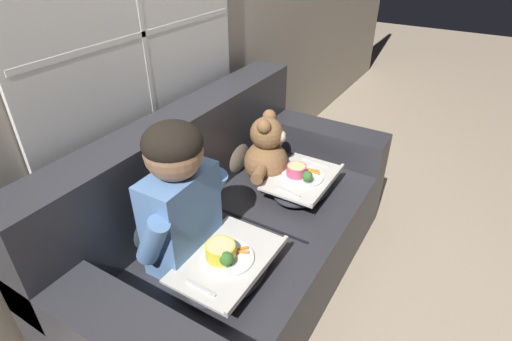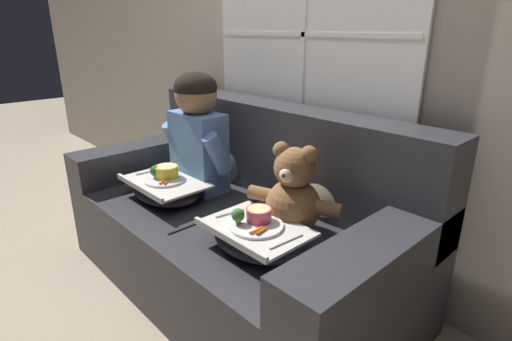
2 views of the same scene
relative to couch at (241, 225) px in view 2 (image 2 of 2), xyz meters
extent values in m
plane|color=tan|center=(0.00, -0.07, -0.33)|extent=(14.00, 14.00, 0.00)
cube|color=#A89E8E|center=(0.00, 0.49, 0.97)|extent=(8.00, 0.05, 2.60)
cube|color=white|center=(0.00, 0.45, 0.95)|extent=(1.32, 0.02, 1.23)
cube|color=black|center=(0.00, 0.46, 0.95)|extent=(1.27, 0.01, 1.18)
cube|color=white|center=(0.00, 0.45, 0.95)|extent=(0.02, 0.02, 1.18)
cube|color=white|center=(0.00, 0.45, 0.95)|extent=(1.27, 0.02, 0.02)
cube|color=#2D2D33|center=(0.00, -0.07, -0.11)|extent=(1.86, 0.94, 0.44)
cube|color=#2D2D33|center=(0.00, 0.29, 0.35)|extent=(1.86, 0.22, 0.49)
cube|color=#2D2D33|center=(-0.82, -0.07, 0.20)|extent=(0.22, 0.94, 0.19)
cube|color=#2D2D33|center=(0.82, -0.07, 0.20)|extent=(0.22, 0.94, 0.19)
cube|color=black|center=(0.00, -0.09, 0.11)|extent=(0.01, 0.68, 0.01)
ellipsoid|color=slate|center=(-0.36, 0.22, 0.27)|extent=(0.34, 0.16, 0.35)
ellipsoid|color=#C1B293|center=(0.36, 0.22, 0.27)|extent=(0.31, 0.15, 0.32)
cube|color=#5B84BC|center=(-0.36, 0.00, 0.33)|extent=(0.33, 0.18, 0.44)
sphere|color=#936B4C|center=(-0.36, 0.00, 0.64)|extent=(0.23, 0.23, 0.23)
ellipsoid|color=black|center=(-0.36, 0.00, 0.68)|extent=(0.23, 0.23, 0.16)
cylinder|color=#5B84BC|center=(-0.54, -0.02, 0.36)|extent=(0.09, 0.17, 0.24)
cylinder|color=#5B84BC|center=(-0.17, -0.01, 0.36)|extent=(0.09, 0.17, 0.24)
sphere|color=brown|center=(0.36, 0.00, 0.23)|extent=(0.25, 0.25, 0.25)
sphere|color=brown|center=(0.36, 0.00, 0.41)|extent=(0.18, 0.18, 0.18)
sphere|color=brown|center=(0.29, -0.02, 0.48)|extent=(0.07, 0.07, 0.07)
sphere|color=brown|center=(0.42, 0.02, 0.48)|extent=(0.07, 0.07, 0.07)
sphere|color=beige|center=(0.38, -0.07, 0.40)|extent=(0.06, 0.06, 0.06)
sphere|color=black|center=(0.38, -0.09, 0.41)|extent=(0.02, 0.02, 0.02)
cylinder|color=brown|center=(0.20, -0.04, 0.26)|extent=(0.14, 0.10, 0.06)
cylinder|color=brown|center=(0.51, 0.05, 0.26)|extent=(0.14, 0.10, 0.06)
cylinder|color=brown|center=(0.34, -0.13, 0.14)|extent=(0.09, 0.13, 0.06)
cylinder|color=brown|center=(0.45, -0.10, 0.14)|extent=(0.09, 0.13, 0.06)
ellipsoid|color=#2D2D38|center=(-0.36, -0.22, 0.15)|extent=(0.44, 0.30, 0.09)
cube|color=beige|center=(-0.36, -0.22, 0.20)|extent=(0.46, 0.32, 0.01)
cube|color=beige|center=(-0.36, -0.37, 0.22)|extent=(0.46, 0.02, 0.02)
cylinder|color=silver|center=(-0.36, -0.22, 0.22)|extent=(0.22, 0.22, 0.01)
cylinder|color=yellow|center=(-0.37, -0.20, 0.25)|extent=(0.12, 0.12, 0.06)
cylinder|color=#E5D189|center=(-0.37, -0.20, 0.28)|extent=(0.11, 0.11, 0.01)
sphere|color=#38702D|center=(-0.40, -0.25, 0.26)|extent=(0.06, 0.06, 0.06)
cylinder|color=#7A9E56|center=(-0.40, -0.25, 0.23)|extent=(0.02, 0.02, 0.03)
cylinder|color=orange|center=(-0.31, -0.27, 0.23)|extent=(0.03, 0.05, 0.01)
cylinder|color=orange|center=(-0.29, -0.26, 0.23)|extent=(0.04, 0.04, 0.01)
cube|color=silver|center=(-0.54, -0.22, 0.21)|extent=(0.02, 0.14, 0.01)
ellipsoid|color=#2D2D38|center=(0.36, -0.22, 0.15)|extent=(0.42, 0.30, 0.09)
cube|color=beige|center=(0.36, -0.22, 0.20)|extent=(0.43, 0.31, 0.01)
cube|color=beige|center=(0.36, -0.37, 0.22)|extent=(0.43, 0.02, 0.02)
cylinder|color=silver|center=(0.36, -0.22, 0.22)|extent=(0.23, 0.23, 0.01)
cylinder|color=#D64C70|center=(0.34, -0.19, 0.25)|extent=(0.11, 0.11, 0.06)
cylinder|color=#E5D189|center=(0.34, -0.19, 0.27)|extent=(0.09, 0.09, 0.01)
sphere|color=#38702D|center=(0.30, -0.27, 0.26)|extent=(0.06, 0.06, 0.06)
cylinder|color=#7A9E56|center=(0.30, -0.27, 0.23)|extent=(0.02, 0.02, 0.03)
cylinder|color=orange|center=(0.40, -0.27, 0.23)|extent=(0.01, 0.07, 0.01)
cylinder|color=orange|center=(0.42, -0.26, 0.23)|extent=(0.02, 0.06, 0.01)
cube|color=silver|center=(0.19, -0.22, 0.21)|extent=(0.03, 0.14, 0.01)
cube|color=silver|center=(0.52, -0.22, 0.21)|extent=(0.02, 0.17, 0.01)
camera|label=1|loc=(-1.31, -0.93, 1.38)|focal=28.00mm
camera|label=2|loc=(1.42, -1.22, 0.98)|focal=28.00mm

